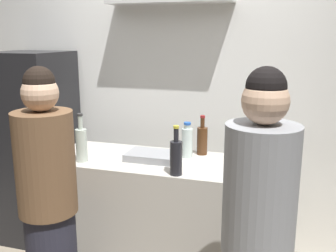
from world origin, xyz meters
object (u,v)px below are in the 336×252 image
Objects in this scene: wine_bottle_dark_glass at (176,156)px; wine_bottle_pale_glass at (81,144)px; person_brown_jacket at (49,206)px; refrigerator at (36,147)px; wine_bottle_amber_glass at (202,140)px; water_bottle_plastic at (187,142)px; utensil_holder at (241,169)px; person_grey_hoodie at (257,243)px; baking_pan at (151,156)px.

wine_bottle_dark_glass is 0.70m from wine_bottle_pale_glass.
wine_bottle_pale_glass is 0.53m from person_brown_jacket.
refrigerator is 1.02× the size of person_brown_jacket.
wine_bottle_amber_glass is 0.14m from water_bottle_plastic.
person_brown_jacket reaches higher than water_bottle_plastic.
wine_bottle_amber_glass is 0.86× the size of wine_bottle_pale_glass.
utensil_holder is 1.09m from wine_bottle_pale_glass.
wine_bottle_amber_glass is 1.16m from person_brown_jacket.
refrigerator is at bearing 172.72° from water_bottle_plastic.
refrigerator reaches higher than water_bottle_plastic.
person_brown_jacket is at bearing -155.73° from utensil_holder.
wine_bottle_dark_glass is at bearing -20.87° from refrigerator.
refrigerator is 4.86× the size of wine_bottle_pale_glass.
wine_bottle_dark_glass is 0.81m from person_brown_jacket.
person_grey_hoodie is at bearing -75.43° from utensil_holder.
wine_bottle_dark_glass reaches higher than water_bottle_plastic.
person_brown_jacket is at bearing -148.89° from wine_bottle_dark_glass.
wine_bottle_amber_glass is (-0.33, 0.39, 0.06)m from utensil_holder.
wine_bottle_pale_glass is at bearing -33.36° from refrigerator.
refrigerator is 4.83× the size of baking_pan.
wine_bottle_pale_glass is (-0.44, -0.18, 0.10)m from baking_pan.
wine_bottle_amber_glass is 0.47m from wine_bottle_dark_glass.
baking_pan is 0.49m from wine_bottle_pale_glass.
person_grey_hoodie is at bearing -56.85° from water_bottle_plastic.
wine_bottle_dark_glass is at bearing -169.09° from utensil_holder.
person_brown_jacket is 0.98× the size of person_grey_hoodie.
water_bottle_plastic is at bearing -7.28° from refrigerator.
wine_bottle_amber_glass is 0.86m from wine_bottle_pale_glass.
wine_bottle_pale_glass reaches higher than utensil_holder.
wine_bottle_amber_glass is at bearing 28.10° from wine_bottle_pale_glass.
person_grey_hoodie is (0.48, -0.97, -0.22)m from wine_bottle_amber_glass.
person_grey_hoodie is (0.15, -0.57, -0.16)m from utensil_holder.
water_bottle_plastic is at bearing 27.58° from baking_pan.
utensil_holder is at bearing -50.18° from wine_bottle_amber_glass.
person_brown_jacket is at bearing -86.35° from wine_bottle_pale_glass.
utensil_holder is 0.69× the size of wine_bottle_dark_glass.
person_brown_jacket is at bearing -130.05° from wine_bottle_amber_glass.
utensil_holder is at bearing 10.91° from wine_bottle_dark_glass.
wine_bottle_amber_glass is (0.32, 0.22, 0.09)m from baking_pan.
wine_bottle_pale_glass is (-0.69, 0.06, 0.01)m from wine_bottle_dark_glass.
utensil_holder is at bearing -126.41° from person_brown_jacket.
refrigerator is 1.88m from utensil_holder.
refrigerator is 1.22m from baking_pan.
wine_bottle_pale_glass is at bearing -155.85° from water_bottle_plastic.
utensil_holder is 1.17m from person_brown_jacket.
utensil_holder is at bearing -14.72° from baking_pan.
refrigerator is at bearing -21.84° from person_brown_jacket.
wine_bottle_amber_glass reaches higher than baking_pan.
baking_pan is 1.32× the size of water_bottle_plastic.
water_bottle_plastic is (0.67, 0.30, -0.01)m from wine_bottle_pale_glass.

